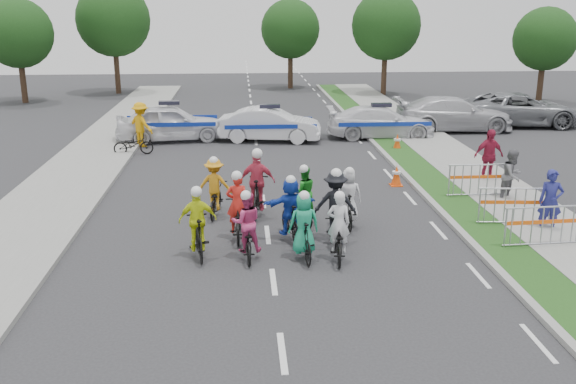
{
  "coord_description": "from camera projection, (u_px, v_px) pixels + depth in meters",
  "views": [
    {
      "loc": [
        -0.63,
        -12.92,
        5.83
      ],
      "look_at": [
        0.56,
        3.23,
        1.1
      ],
      "focal_mm": 40.0,
      "sensor_mm": 36.0,
      "label": 1
    }
  ],
  "objects": [
    {
      "name": "sidewalk_right",
      "position": [
        516.0,
        204.0,
        19.35
      ],
      "size": [
        2.4,
        60.0,
        0.13
      ],
      "primitive_type": "cube",
      "color": "gray",
      "rests_on": "ground"
    },
    {
      "name": "rider_10",
      "position": [
        215.0,
        192.0,
        18.33
      ],
      "size": [
        1.03,
        1.78,
        1.75
      ],
      "rotation": [
        0.0,
        0.0,
        3.02
      ],
      "color": "black",
      "rests_on": "ground"
    },
    {
      "name": "civilian_sedan",
      "position": [
        454.0,
        114.0,
        30.72
      ],
      "size": [
        5.63,
        2.35,
        1.62
      ],
      "primitive_type": "imported",
      "rotation": [
        0.0,
        0.0,
        1.56
      ],
      "color": "#BBBBC0",
      "rests_on": "ground"
    },
    {
      "name": "barrier_1",
      "position": [
        514.0,
        208.0,
        17.34
      ],
      "size": [
        2.04,
        0.67,
        1.12
      ],
      "primitive_type": null,
      "rotation": [
        0.0,
        0.0,
        -0.09
      ],
      "color": "#A5A8AD",
      "rests_on": "ground"
    },
    {
      "name": "tree_1",
      "position": [
        386.0,
        26.0,
        42.13
      ],
      "size": [
        4.55,
        4.55,
        6.82
      ],
      "color": "#382619",
      "rests_on": "ground"
    },
    {
      "name": "civilian_suv",
      "position": [
        519.0,
        109.0,
        32.02
      ],
      "size": [
        6.18,
        3.31,
        1.65
      ],
      "primitive_type": "imported",
      "rotation": [
        0.0,
        0.0,
        1.47
      ],
      "color": "slate",
      "rests_on": "ground"
    },
    {
      "name": "spectator_0",
      "position": [
        551.0,
        201.0,
        16.93
      ],
      "size": [
        0.71,
        0.57,
        1.7
      ],
      "primitive_type": "imported",
      "rotation": [
        0.0,
        0.0,
        -0.29
      ],
      "color": "navy",
      "rests_on": "ground"
    },
    {
      "name": "barrier_0",
      "position": [
        542.0,
        228.0,
        15.77
      ],
      "size": [
        2.03,
        0.62,
        1.12
      ],
      "primitive_type": null,
      "rotation": [
        0.0,
        0.0,
        0.06
      ],
      "color": "#A5A8AD",
      "rests_on": "ground"
    },
    {
      "name": "rider_2",
      "position": [
        247.0,
        232.0,
        15.23
      ],
      "size": [
        0.74,
        1.7,
        1.7
      ],
      "rotation": [
        0.0,
        0.0,
        3.2
      ],
      "color": "black",
      "rests_on": "ground"
    },
    {
      "name": "curb_right",
      "position": [
        435.0,
        206.0,
        19.17
      ],
      "size": [
        0.2,
        60.0,
        0.12
      ],
      "primitive_type": "cube",
      "color": "gray",
      "rests_on": "ground"
    },
    {
      "name": "rider_1",
      "position": [
        304.0,
        232.0,
        15.14
      ],
      "size": [
        0.77,
        1.67,
        1.71
      ],
      "rotation": [
        0.0,
        0.0,
        3.25
      ],
      "color": "black",
      "rests_on": "ground"
    },
    {
      "name": "parked_bike",
      "position": [
        133.0,
        145.0,
        25.88
      ],
      "size": [
        1.63,
        0.73,
        0.83
      ],
      "primitive_type": "imported",
      "rotation": [
        0.0,
        0.0,
        1.69
      ],
      "color": "black",
      "rests_on": "ground"
    },
    {
      "name": "cone_1",
      "position": [
        397.0,
        142.0,
        26.68
      ],
      "size": [
        0.4,
        0.4,
        0.7
      ],
      "color": "#F24C0C",
      "rests_on": "ground"
    },
    {
      "name": "cone_0",
      "position": [
        396.0,
        176.0,
        21.46
      ],
      "size": [
        0.4,
        0.4,
        0.7
      ],
      "color": "#F24C0C",
      "rests_on": "ground"
    },
    {
      "name": "grass_strip",
      "position": [
        458.0,
        205.0,
        19.22
      ],
      "size": [
        1.2,
        60.0,
        0.11
      ],
      "primitive_type": "cube",
      "color": "#1D4115",
      "rests_on": "ground"
    },
    {
      "name": "spectator_1",
      "position": [
        512.0,
        176.0,
        19.61
      ],
      "size": [
        1.0,
        0.97,
        1.62
      ],
      "primitive_type": "imported",
      "rotation": [
        0.0,
        0.0,
        0.65
      ],
      "color": "slate",
      "rests_on": "ground"
    },
    {
      "name": "barrier_2",
      "position": [
        479.0,
        182.0,
        19.9
      ],
      "size": [
        2.0,
        0.52,
        1.12
      ],
      "primitive_type": null,
      "rotation": [
        0.0,
        0.0,
        0.01
      ],
      "color": "#A5A8AD",
      "rests_on": "ground"
    },
    {
      "name": "tree_3",
      "position": [
        113.0,
        20.0,
        42.67
      ],
      "size": [
        4.9,
        4.9,
        7.35
      ],
      "color": "#382619",
      "rests_on": "ground"
    },
    {
      "name": "rider_9",
      "position": [
        258.0,
        190.0,
        18.26
      ],
      "size": [
        1.05,
        1.95,
        2.0
      ],
      "rotation": [
        0.0,
        0.0,
        3.01
      ],
      "color": "black",
      "rests_on": "ground"
    },
    {
      "name": "rider_5",
      "position": [
        290.0,
        212.0,
        16.38
      ],
      "size": [
        1.44,
        1.71,
        1.74
      ],
      "rotation": [
        0.0,
        0.0,
        3.33
      ],
      "color": "black",
      "rests_on": "ground"
    },
    {
      "name": "rider_3",
      "position": [
        198.0,
        230.0,
        15.27
      ],
      "size": [
        0.94,
        1.75,
        1.79
      ],
      "rotation": [
        0.0,
        0.0,
        3.29
      ],
      "color": "black",
      "rests_on": "ground"
    },
    {
      "name": "rider_4",
      "position": [
        335.0,
        212.0,
        16.37
      ],
      "size": [
        1.14,
        1.95,
        1.92
      ],
      "rotation": [
        0.0,
        0.0,
        3.01
      ],
      "color": "black",
      "rests_on": "ground"
    },
    {
      "name": "police_car_1",
      "position": [
        270.0,
        125.0,
        28.41
      ],
      "size": [
        4.67,
        2.24,
        1.48
      ],
      "primitive_type": "imported",
      "rotation": [
        0.0,
        0.0,
        1.41
      ],
      "color": "silver",
      "rests_on": "ground"
    },
    {
      "name": "rider_6",
      "position": [
        238.0,
        216.0,
        16.51
      ],
      "size": [
        0.64,
        1.8,
        1.83
      ],
      "rotation": [
        0.0,
        0.0,
        3.14
      ],
      "color": "black",
      "rests_on": "ground"
    },
    {
      "name": "marshal_hiviz",
      "position": [
        141.0,
        125.0,
        27.21
      ],
      "size": [
        1.4,
        1.33,
        1.9
      ],
      "primitive_type": "imported",
      "rotation": [
        0.0,
        0.0,
        2.45
      ],
      "color": "orange",
      "rests_on": "ground"
    },
    {
      "name": "rider_8",
      "position": [
        303.0,
        201.0,
        17.71
      ],
      "size": [
        0.84,
        1.72,
        1.68
      ],
      "rotation": [
        0.0,
        0.0,
        3.31
      ],
      "color": "black",
      "rests_on": "ground"
    },
    {
      "name": "police_car_0",
      "position": [
        170.0,
        123.0,
        28.44
      ],
      "size": [
        5.0,
        2.64,
        1.62
      ],
      "primitive_type": "imported",
      "rotation": [
        0.0,
        0.0,
        1.73
      ],
      "color": "silver",
      "rests_on": "ground"
    },
    {
      "name": "rider_0",
      "position": [
        338.0,
        236.0,
        15.16
      ],
      "size": [
        0.75,
        1.73,
        1.72
      ],
      "rotation": [
        0.0,
        0.0,
        3.04
      ],
      "color": "black",
      "rests_on": "ground"
    },
    {
      "name": "police_car_2",
      "position": [
        381.0,
        122.0,
        29.18
      ],
      "size": [
        4.95,
        2.17,
        1.42
      ],
      "primitive_type": "imported",
      "rotation": [
        0.0,
        0.0,
        1.53
      ],
      "color": "silver",
      "rests_on": "ground"
    },
    {
      "name": "tree_4",
      "position": [
        290.0,
        29.0,
        45.63
      ],
      "size": [
        4.2,
        4.2,
        6.3
      ],
      "color": "#382619",
      "rests_on": "ground"
    },
    {
      "name": "sidewalk_left",
      "position": [
        38.0,
        214.0,
        18.35
      ],
      "size": [
        3.0,
        60.0,
        0.13
      ],
      "primitive_type": "cube",
      "color": "gray",
      "rests_on": "ground"
    },
    {
      "name": "tree_2",
      "position": [
        545.0,
        39.0,
        39.13
      ],
      "size": [
        3.85,
        3.85,
        5.77
      ],
      "color": "#382619",
      "rests_on": "ground"
    },
    {
      "name": "rider_7",
      "position": [
        348.0,
        203.0,
        17.39
      ],
      "size": [
        0.72,
        1.62,
        1.69
      ],
      "rotation": [
        0.0,
        0.0,
        3.11
      ],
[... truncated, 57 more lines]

